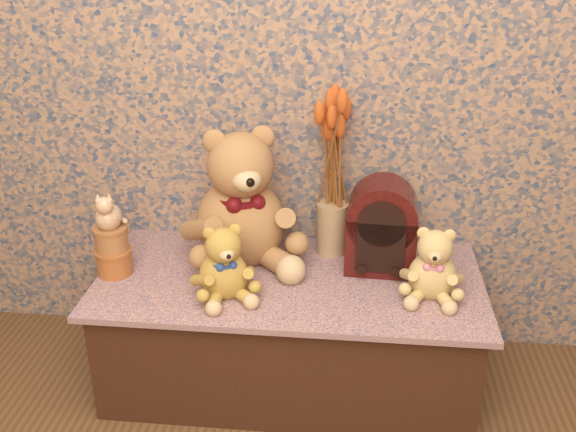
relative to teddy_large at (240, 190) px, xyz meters
name	(u,v)px	position (x,y,z in m)	size (l,w,h in m)	color
display_shelf	(290,329)	(0.18, -0.12, -0.45)	(1.24, 0.61, 0.40)	navy
teddy_large	(240,190)	(0.00, 0.00, 0.00)	(0.39, 0.47, 0.50)	#996B3B
teddy_medium	(223,258)	(-0.01, -0.24, -0.12)	(0.20, 0.24, 0.25)	#B38932
teddy_small	(434,259)	(0.62, -0.18, -0.13)	(0.19, 0.23, 0.24)	tan
cathedral_radio	(382,225)	(0.47, -0.03, -0.09)	(0.22, 0.16, 0.31)	#370A0A
ceramic_vase	(332,228)	(0.30, 0.08, -0.16)	(0.11, 0.11, 0.18)	tan
dried_stalks	(335,144)	(0.30, 0.08, 0.14)	(0.22, 0.22, 0.42)	#CA5420
biscuit_tin_lower	(114,262)	(-0.39, -0.15, -0.21)	(0.11, 0.11, 0.08)	gold
biscuit_tin_upper	(111,239)	(-0.39, -0.15, -0.13)	(0.11, 0.11, 0.08)	tan
cat_figurine	(108,209)	(-0.39, -0.15, -0.02)	(0.10, 0.11, 0.13)	silver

